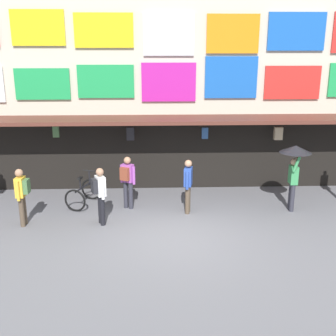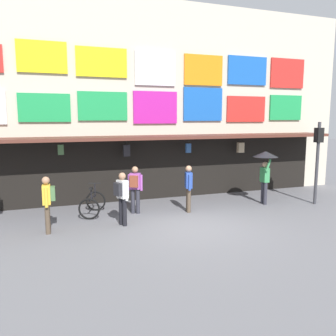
# 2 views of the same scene
# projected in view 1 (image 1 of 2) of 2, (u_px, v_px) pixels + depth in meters

# --- Properties ---
(ground_plane) EXTENTS (80.00, 80.00, 0.00)m
(ground_plane) POSITION_uv_depth(u_px,v_px,m) (174.00, 236.00, 11.34)
(ground_plane) COLOR slate
(shopfront) EXTENTS (18.00, 2.60, 8.00)m
(shopfront) POSITION_uv_depth(u_px,v_px,m) (168.00, 75.00, 14.59)
(shopfront) COLOR beige
(shopfront) RESTS_ON ground
(bicycle_parked) EXTENTS (1.05, 1.33, 1.05)m
(bicycle_parked) POSITION_uv_depth(u_px,v_px,m) (83.00, 194.00, 13.39)
(bicycle_parked) COLOR black
(bicycle_parked) RESTS_ON ground
(pedestrian_in_yellow) EXTENTS (0.36, 0.53, 1.68)m
(pedestrian_in_yellow) POSITION_uv_depth(u_px,v_px,m) (22.00, 193.00, 11.73)
(pedestrian_in_yellow) COLOR brown
(pedestrian_in_yellow) RESTS_ON ground
(pedestrian_in_blue) EXTENTS (0.45, 0.49, 1.68)m
(pedestrian_in_blue) POSITION_uv_depth(u_px,v_px,m) (100.00, 192.00, 11.80)
(pedestrian_in_blue) COLOR black
(pedestrian_in_blue) RESTS_ON ground
(pedestrian_in_green) EXTENTS (0.29, 0.52, 1.68)m
(pedestrian_in_green) POSITION_uv_depth(u_px,v_px,m) (188.00, 183.00, 12.64)
(pedestrian_in_green) COLOR brown
(pedestrian_in_green) RESTS_ON ground
(pedestrian_with_umbrella) EXTENTS (0.96, 0.96, 2.08)m
(pedestrian_with_umbrella) POSITION_uv_depth(u_px,v_px,m) (295.00, 160.00, 12.63)
(pedestrian_with_umbrella) COLOR #2D2D38
(pedestrian_with_umbrella) RESTS_ON ground
(pedestrian_in_red) EXTENTS (0.48, 0.46, 1.68)m
(pedestrian_in_red) POSITION_uv_depth(u_px,v_px,m) (127.00, 179.00, 12.96)
(pedestrian_in_red) COLOR #2D2D38
(pedestrian_in_red) RESTS_ON ground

